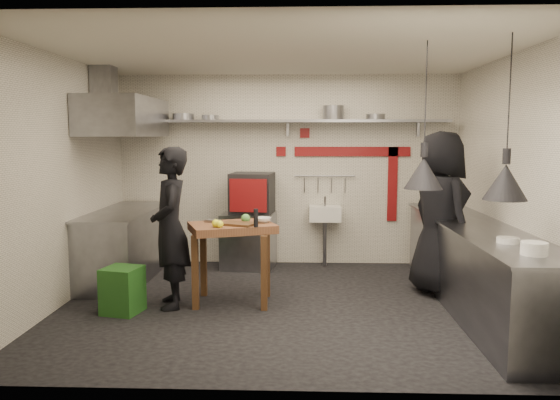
{
  "coord_description": "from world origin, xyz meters",
  "views": [
    {
      "loc": [
        0.19,
        -6.01,
        1.91
      ],
      "look_at": [
        -0.05,
        0.3,
        1.17
      ],
      "focal_mm": 35.0,
      "sensor_mm": 36.0,
      "label": 1
    }
  ],
  "objects_px": {
    "chef_right": "(440,213)",
    "oven_stand": "(249,240)",
    "combi_oven": "(252,193)",
    "prep_table": "(232,263)",
    "chef_left": "(170,228)",
    "green_bin": "(123,290)"
  },
  "relations": [
    {
      "from": "green_bin",
      "to": "chef_left",
      "type": "xyz_separation_m",
      "value": [
        0.48,
        0.25,
        0.65
      ]
    },
    {
      "from": "oven_stand",
      "to": "chef_right",
      "type": "distance_m",
      "value": 2.79
    },
    {
      "from": "oven_stand",
      "to": "chef_left",
      "type": "bearing_deg",
      "value": -103.95
    },
    {
      "from": "combi_oven",
      "to": "green_bin",
      "type": "height_order",
      "value": "combi_oven"
    },
    {
      "from": "green_bin",
      "to": "chef_left",
      "type": "relative_size",
      "value": 0.28
    },
    {
      "from": "green_bin",
      "to": "chef_right",
      "type": "relative_size",
      "value": 0.25
    },
    {
      "from": "green_bin",
      "to": "chef_left",
      "type": "height_order",
      "value": "chef_left"
    },
    {
      "from": "combi_oven",
      "to": "chef_right",
      "type": "height_order",
      "value": "chef_right"
    },
    {
      "from": "oven_stand",
      "to": "prep_table",
      "type": "height_order",
      "value": "prep_table"
    },
    {
      "from": "chef_right",
      "to": "oven_stand",
      "type": "bearing_deg",
      "value": 42.44
    },
    {
      "from": "oven_stand",
      "to": "combi_oven",
      "type": "distance_m",
      "value": 0.69
    },
    {
      "from": "oven_stand",
      "to": "green_bin",
      "type": "bearing_deg",
      "value": -112.62
    },
    {
      "from": "oven_stand",
      "to": "chef_right",
      "type": "xyz_separation_m",
      "value": [
        2.42,
        -1.24,
        0.58
      ]
    },
    {
      "from": "prep_table",
      "to": "chef_right",
      "type": "bearing_deg",
      "value": -9.68
    },
    {
      "from": "oven_stand",
      "to": "green_bin",
      "type": "height_order",
      "value": "oven_stand"
    },
    {
      "from": "oven_stand",
      "to": "prep_table",
      "type": "bearing_deg",
      "value": -84.43
    },
    {
      "from": "oven_stand",
      "to": "green_bin",
      "type": "relative_size",
      "value": 1.6
    },
    {
      "from": "green_bin",
      "to": "prep_table",
      "type": "relative_size",
      "value": 0.54
    },
    {
      "from": "chef_left",
      "to": "chef_right",
      "type": "bearing_deg",
      "value": 86.49
    },
    {
      "from": "chef_left",
      "to": "chef_right",
      "type": "relative_size",
      "value": 0.91
    },
    {
      "from": "prep_table",
      "to": "green_bin",
      "type": "bearing_deg",
      "value": 179.03
    },
    {
      "from": "combi_oven",
      "to": "chef_left",
      "type": "height_order",
      "value": "chef_left"
    }
  ]
}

